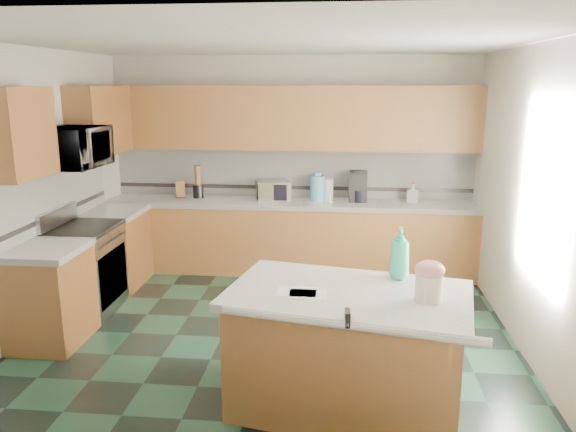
# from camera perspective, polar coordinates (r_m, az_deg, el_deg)

# --- Properties ---
(floor) EXTENTS (4.60, 4.60, 0.00)m
(floor) POSITION_cam_1_polar(r_m,az_deg,el_deg) (5.43, -2.00, -12.40)
(floor) COLOR black
(floor) RESTS_ON ground
(ceiling) EXTENTS (4.60, 4.60, 0.00)m
(ceiling) POSITION_cam_1_polar(r_m,az_deg,el_deg) (4.90, -2.26, 17.32)
(ceiling) COLOR white
(ceiling) RESTS_ON ground
(wall_back) EXTENTS (4.60, 0.04, 2.70)m
(wall_back) POSITION_cam_1_polar(r_m,az_deg,el_deg) (7.27, 0.40, 5.38)
(wall_back) COLOR silver
(wall_back) RESTS_ON ground
(wall_front) EXTENTS (4.60, 0.04, 2.70)m
(wall_front) POSITION_cam_1_polar(r_m,az_deg,el_deg) (2.80, -8.71, -7.94)
(wall_front) COLOR silver
(wall_front) RESTS_ON ground
(wall_left) EXTENTS (0.04, 4.60, 2.70)m
(wall_left) POSITION_cam_1_polar(r_m,az_deg,el_deg) (5.79, -25.53, 1.99)
(wall_left) COLOR silver
(wall_left) RESTS_ON ground
(wall_right) EXTENTS (0.04, 4.60, 2.70)m
(wall_right) POSITION_cam_1_polar(r_m,az_deg,el_deg) (5.21, 24.03, 1.01)
(wall_right) COLOR silver
(wall_right) RESTS_ON ground
(back_base_cab) EXTENTS (4.60, 0.60, 0.86)m
(back_base_cab) POSITION_cam_1_polar(r_m,az_deg,el_deg) (7.14, 0.15, -2.31)
(back_base_cab) COLOR #502D14
(back_base_cab) RESTS_ON ground
(back_countertop) EXTENTS (4.60, 0.64, 0.06)m
(back_countertop) POSITION_cam_1_polar(r_m,az_deg,el_deg) (7.03, 0.15, 1.30)
(back_countertop) COLOR white
(back_countertop) RESTS_ON back_base_cab
(back_upper_cab) EXTENTS (4.60, 0.33, 0.78)m
(back_upper_cab) POSITION_cam_1_polar(r_m,az_deg,el_deg) (7.03, 0.27, 9.94)
(back_upper_cab) COLOR #502D14
(back_upper_cab) RESTS_ON wall_back
(back_backsplash) EXTENTS (4.60, 0.02, 0.63)m
(back_backsplash) POSITION_cam_1_polar(r_m,az_deg,el_deg) (7.25, 0.38, 4.44)
(back_backsplash) COLOR silver
(back_backsplash) RESTS_ON back_countertop
(back_accent_band) EXTENTS (4.60, 0.01, 0.05)m
(back_accent_band) POSITION_cam_1_polar(r_m,az_deg,el_deg) (7.28, 0.37, 2.92)
(back_accent_band) COLOR black
(back_accent_band) RESTS_ON back_countertop
(left_base_cab_rear) EXTENTS (0.60, 0.82, 0.86)m
(left_base_cab_rear) POSITION_cam_1_polar(r_m,az_deg,el_deg) (6.97, -17.08, -3.33)
(left_base_cab_rear) COLOR #502D14
(left_base_cab_rear) RESTS_ON ground
(left_counter_rear) EXTENTS (0.64, 0.82, 0.06)m
(left_counter_rear) POSITION_cam_1_polar(r_m,az_deg,el_deg) (6.85, -17.34, 0.36)
(left_counter_rear) COLOR white
(left_counter_rear) RESTS_ON left_base_cab_rear
(left_base_cab_front) EXTENTS (0.60, 0.72, 0.86)m
(left_base_cab_front) POSITION_cam_1_polar(r_m,az_deg,el_deg) (5.67, -23.04, -7.67)
(left_base_cab_front) COLOR #502D14
(left_base_cab_front) RESTS_ON ground
(left_counter_front) EXTENTS (0.64, 0.72, 0.06)m
(left_counter_front) POSITION_cam_1_polar(r_m,az_deg,el_deg) (5.53, -23.48, -3.21)
(left_counter_front) COLOR white
(left_counter_front) RESTS_ON left_base_cab_front
(left_backsplash) EXTENTS (0.02, 2.30, 0.63)m
(left_backsplash) POSITION_cam_1_polar(r_m,az_deg,el_deg) (6.26, -22.61, 1.97)
(left_backsplash) COLOR silver
(left_backsplash) RESTS_ON wall_left
(left_accent_band) EXTENTS (0.01, 2.30, 0.05)m
(left_accent_band) POSITION_cam_1_polar(r_m,az_deg,el_deg) (6.30, -22.40, 0.23)
(left_accent_band) COLOR black
(left_accent_band) RESTS_ON wall_left
(left_upper_cab_rear) EXTENTS (0.33, 1.09, 0.78)m
(left_upper_cab_rear) POSITION_cam_1_polar(r_m,az_deg,el_deg) (6.89, -18.56, 9.18)
(left_upper_cab_rear) COLOR #502D14
(left_upper_cab_rear) RESTS_ON wall_left
(left_upper_cab_front) EXTENTS (0.33, 0.72, 0.78)m
(left_upper_cab_front) POSITION_cam_1_polar(r_m,az_deg,el_deg) (5.41, -25.77, 7.60)
(left_upper_cab_front) COLOR #502D14
(left_upper_cab_front) RESTS_ON wall_left
(range_body) EXTENTS (0.60, 0.76, 0.88)m
(range_body) POSITION_cam_1_polar(r_m,az_deg,el_deg) (6.28, -19.85, -5.27)
(range_body) COLOR #B7B7BC
(range_body) RESTS_ON ground
(range_oven_door) EXTENTS (0.02, 0.68, 0.55)m
(range_oven_door) POSITION_cam_1_polar(r_m,az_deg,el_deg) (6.18, -17.38, -5.78)
(range_oven_door) COLOR black
(range_oven_door) RESTS_ON range_body
(range_cooktop) EXTENTS (0.62, 0.78, 0.04)m
(range_cooktop) POSITION_cam_1_polar(r_m,az_deg,el_deg) (6.16, -20.19, -1.20)
(range_cooktop) COLOR black
(range_cooktop) RESTS_ON range_body
(range_handle) EXTENTS (0.02, 0.66, 0.02)m
(range_handle) POSITION_cam_1_polar(r_m,az_deg,el_deg) (6.05, -17.37, -2.40)
(range_handle) COLOR #B7B7BC
(range_handle) RESTS_ON range_body
(range_backguard) EXTENTS (0.06, 0.76, 0.18)m
(range_backguard) POSITION_cam_1_polar(r_m,az_deg,el_deg) (6.25, -22.42, -0.06)
(range_backguard) COLOR #B7B7BC
(range_backguard) RESTS_ON range_body
(microwave) EXTENTS (0.50, 0.73, 0.41)m
(microwave) POSITION_cam_1_polar(r_m,az_deg,el_deg) (6.01, -20.82, 6.50)
(microwave) COLOR #B7B7BC
(microwave) RESTS_ON wall_left
(island_base) EXTENTS (1.74, 1.21, 0.86)m
(island_base) POSITION_cam_1_polar(r_m,az_deg,el_deg) (4.24, 5.98, -13.82)
(island_base) COLOR #502D14
(island_base) RESTS_ON ground
(island_top) EXTENTS (1.86, 1.33, 0.06)m
(island_top) POSITION_cam_1_polar(r_m,az_deg,el_deg) (4.05, 6.14, -8.02)
(island_top) COLOR white
(island_top) RESTS_ON island_base
(island_bullnose) EXTENTS (1.67, 0.39, 0.06)m
(island_bullnose) POSITION_cam_1_polar(r_m,az_deg,el_deg) (3.58, 6.16, -10.97)
(island_bullnose) COLOR white
(island_bullnose) RESTS_ON island_base
(treat_jar) EXTENTS (0.22, 0.22, 0.19)m
(treat_jar) POSITION_cam_1_polar(r_m,az_deg,el_deg) (3.94, 14.09, -7.05)
(treat_jar) COLOR #F2E5C7
(treat_jar) RESTS_ON island_top
(treat_jar_lid) EXTENTS (0.20, 0.20, 0.13)m
(treat_jar_lid) POSITION_cam_1_polar(r_m,az_deg,el_deg) (3.90, 14.20, -5.32)
(treat_jar_lid) COLOR pink
(treat_jar_lid) RESTS_ON treat_jar
(treat_jar_knob) EXTENTS (0.06, 0.02, 0.02)m
(treat_jar_knob) POSITION_cam_1_polar(r_m,az_deg,el_deg) (3.88, 14.23, -4.70)
(treat_jar_knob) COLOR tan
(treat_jar_knob) RESTS_ON treat_jar_lid
(treat_jar_knob_end_l) EXTENTS (0.03, 0.03, 0.03)m
(treat_jar_knob_end_l) POSITION_cam_1_polar(r_m,az_deg,el_deg) (3.88, 13.75, -4.69)
(treat_jar_knob_end_l) COLOR tan
(treat_jar_knob_end_l) RESTS_ON treat_jar_lid
(treat_jar_knob_end_r) EXTENTS (0.03, 0.03, 0.03)m
(treat_jar_knob_end_r) POSITION_cam_1_polar(r_m,az_deg,el_deg) (3.89, 14.72, -4.70)
(treat_jar_knob_end_r) COLOR tan
(treat_jar_knob_end_r) RESTS_ON treat_jar_lid
(soap_bottle_island) EXTENTS (0.18, 0.18, 0.39)m
(soap_bottle_island) POSITION_cam_1_polar(r_m,az_deg,el_deg) (4.31, 11.31, -3.69)
(soap_bottle_island) COLOR #2BBA8F
(soap_bottle_island) RESTS_ON island_top
(paper_sheet_a) EXTENTS (0.27, 0.21, 0.00)m
(paper_sheet_a) POSITION_cam_1_polar(r_m,az_deg,el_deg) (3.96, 2.04, -7.95)
(paper_sheet_a) COLOR white
(paper_sheet_a) RESTS_ON island_top
(paper_sheet_b) EXTENTS (0.28, 0.21, 0.00)m
(paper_sheet_b) POSITION_cam_1_polar(r_m,az_deg,el_deg) (4.01, 0.91, -7.68)
(paper_sheet_b) COLOR white
(paper_sheet_b) RESTS_ON island_top
(clamp_body) EXTENTS (0.04, 0.11, 0.10)m
(clamp_body) POSITION_cam_1_polar(r_m,az_deg,el_deg) (3.58, 6.06, -10.25)
(clamp_body) COLOR black
(clamp_body) RESTS_ON island_top
(clamp_handle) EXTENTS (0.02, 0.08, 0.02)m
(clamp_handle) POSITION_cam_1_polar(r_m,az_deg,el_deg) (3.53, 6.06, -10.96)
(clamp_handle) COLOR black
(clamp_handle) RESTS_ON island_top
(knife_block) EXTENTS (0.15, 0.18, 0.23)m
(knife_block) POSITION_cam_1_polar(r_m,az_deg,el_deg) (7.33, -10.87, 2.62)
(knife_block) COLOR #472814
(knife_block) RESTS_ON back_countertop
(utensil_crock) EXTENTS (0.14, 0.14, 0.17)m
(utensil_crock) POSITION_cam_1_polar(r_m,az_deg,el_deg) (7.30, -9.10, 2.50)
(utensil_crock) COLOR black
(utensil_crock) RESTS_ON back_countertop
(utensil_bundle) EXTENTS (0.08, 0.08, 0.25)m
(utensil_bundle) POSITION_cam_1_polar(r_m,az_deg,el_deg) (7.26, -9.16, 4.15)
(utensil_bundle) COLOR #472814
(utensil_bundle) RESTS_ON utensil_crock
(toaster_oven) EXTENTS (0.47, 0.38, 0.24)m
(toaster_oven) POSITION_cam_1_polar(r_m,az_deg,el_deg) (7.08, -1.51, 2.61)
(toaster_oven) COLOR #B7B7BC
(toaster_oven) RESTS_ON back_countertop
(toaster_oven_door) EXTENTS (0.37, 0.01, 0.20)m
(toaster_oven_door) POSITION_cam_1_polar(r_m,az_deg,el_deg) (6.95, -1.65, 2.40)
(toaster_oven_door) COLOR black
(toaster_oven_door) RESTS_ON toaster_oven
(paper_towel) EXTENTS (0.12, 0.12, 0.27)m
(paper_towel) POSITION_cam_1_polar(r_m,az_deg,el_deg) (7.07, 4.12, 2.70)
(paper_towel) COLOR white
(paper_towel) RESTS_ON back_countertop
(paper_towel_base) EXTENTS (0.18, 0.18, 0.01)m
(paper_towel_base) POSITION_cam_1_polar(r_m,az_deg,el_deg) (7.09, 4.11, 1.68)
(paper_towel_base) COLOR #B7B7BC
(paper_towel_base) RESTS_ON back_countertop
(water_jug) EXTENTS (0.19, 0.19, 0.31)m
(water_jug) POSITION_cam_1_polar(r_m,az_deg,el_deg) (7.03, 3.02, 2.82)
(water_jug) COLOR #4B90B3
(water_jug) RESTS_ON back_countertop
(water_jug_neck) EXTENTS (0.09, 0.09, 0.04)m
(water_jug_neck) POSITION_cam_1_polar(r_m,az_deg,el_deg) (7.00, 3.03, 4.26)
(water_jug_neck) COLOR #4B90B3
(water_jug_neck) RESTS_ON water_jug
(coffee_maker) EXTENTS (0.22, 0.25, 0.38)m
(coffee_maker) POSITION_cam_1_polar(r_m,az_deg,el_deg) (7.04, 7.13, 3.01)
(coffee_maker) COLOR black
(coffee_maker) RESTS_ON back_countertop
(coffee_carafe) EXTENTS (0.15, 0.15, 0.15)m
(coffee_carafe) POSITION_cam_1_polar(r_m,az_deg,el_deg) (7.01, 7.12, 2.04)
(coffee_carafe) COLOR black
(coffee_carafe) RESTS_ON back_countertop
(soap_bottle_back) EXTENTS (0.15, 0.15, 0.23)m
(soap_bottle_back) POSITION_cam_1_polar(r_m,az_deg,el_deg) (7.07, 12.56, 2.25)
(soap_bottle_back) COLOR white
(soap_bottle_back) RESTS_ON back_countertop
(soap_back_cap) EXTENTS (0.02, 0.02, 0.03)m
(soap_back_cap) POSITION_cam_1_polar(r_m,az_deg,el_deg) (7.05, 12.61, 3.29)
(soap_back_cap) COLOR red
(soap_back_cap) RESTS_ON soap_bottle_back
(window_light_proxy) EXTENTS (0.02, 1.40, 1.10)m
(window_light_proxy) POSITION_cam_1_polar(r_m,az_deg,el_deg) (4.99, 24.56, 2.21)
(window_light_proxy) COLOR white
(window_light_proxy) RESTS_ON wall_right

